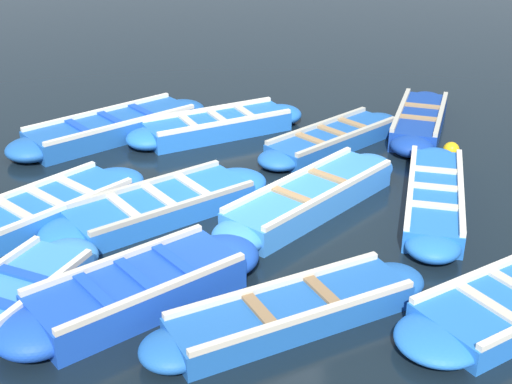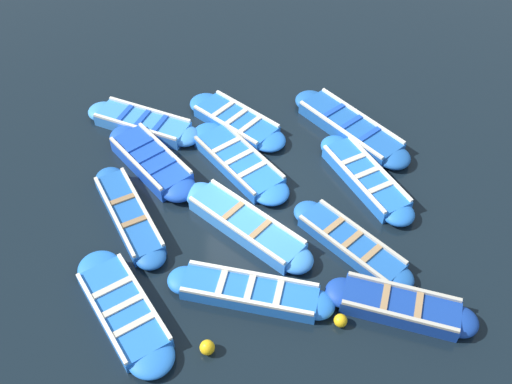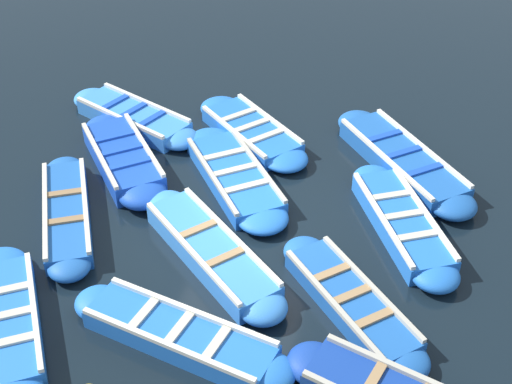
{
  "view_description": "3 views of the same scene",
  "coord_description": "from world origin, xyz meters",
  "px_view_note": "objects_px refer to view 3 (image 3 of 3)",
  "views": [
    {
      "loc": [
        0.32,
        -9.4,
        4.83
      ],
      "look_at": [
        0.2,
        0.01,
        0.23
      ],
      "focal_mm": 50.0,
      "sensor_mm": 36.0,
      "label": 1
    },
    {
      "loc": [
        9.93,
        0.09,
        10.93
      ],
      "look_at": [
        0.12,
        0.14,
        0.39
      ],
      "focal_mm": 42.0,
      "sensor_mm": 36.0,
      "label": 2
    },
    {
      "loc": [
        9.3,
        2.79,
        8.08
      ],
      "look_at": [
        -0.33,
        0.33,
        0.52
      ],
      "focal_mm": 50.0,
      "sensor_mm": 36.0,
      "label": 3
    }
  ],
  "objects_px": {
    "boat_drifting": "(211,252)",
    "boat_outer_right": "(67,213)",
    "boat_inner_gap": "(351,302)",
    "boat_tucked": "(402,160)",
    "boat_mid_row": "(235,177)",
    "boat_near_quay": "(134,117)",
    "boat_outer_left": "(3,324)",
    "boat_far_corner": "(180,336)",
    "boat_end_of_row": "(252,132)",
    "boat_alongside": "(402,223)",
    "boat_bow_out": "(123,159)"
  },
  "relations": [
    {
      "from": "boat_drifting",
      "to": "boat_outer_right",
      "type": "relative_size",
      "value": 0.97
    },
    {
      "from": "boat_inner_gap",
      "to": "boat_tucked",
      "type": "bearing_deg",
      "value": 173.93
    },
    {
      "from": "boat_mid_row",
      "to": "boat_outer_right",
      "type": "relative_size",
      "value": 1.0
    },
    {
      "from": "boat_inner_gap",
      "to": "boat_near_quay",
      "type": "xyz_separation_m",
      "value": [
        -4.21,
        -5.26,
        0.02
      ]
    },
    {
      "from": "boat_outer_left",
      "to": "boat_inner_gap",
      "type": "bearing_deg",
      "value": 109.2
    },
    {
      "from": "boat_far_corner",
      "to": "boat_end_of_row",
      "type": "bearing_deg",
      "value": -176.1
    },
    {
      "from": "boat_end_of_row",
      "to": "boat_alongside",
      "type": "relative_size",
      "value": 0.89
    },
    {
      "from": "boat_outer_left",
      "to": "boat_tucked",
      "type": "height_order",
      "value": "boat_tucked"
    },
    {
      "from": "boat_tucked",
      "to": "boat_mid_row",
      "type": "height_order",
      "value": "boat_tucked"
    },
    {
      "from": "boat_drifting",
      "to": "boat_tucked",
      "type": "distance_m",
      "value": 4.46
    },
    {
      "from": "boat_tucked",
      "to": "boat_alongside",
      "type": "relative_size",
      "value": 1.05
    },
    {
      "from": "boat_near_quay",
      "to": "boat_drifting",
      "type": "bearing_deg",
      "value": 37.91
    },
    {
      "from": "boat_alongside",
      "to": "boat_bow_out",
      "type": "bearing_deg",
      "value": -96.2
    },
    {
      "from": "boat_outer_left",
      "to": "boat_near_quay",
      "type": "height_order",
      "value": "boat_near_quay"
    },
    {
      "from": "boat_far_corner",
      "to": "boat_alongside",
      "type": "height_order",
      "value": "boat_alongside"
    },
    {
      "from": "boat_outer_left",
      "to": "boat_mid_row",
      "type": "distance_m",
      "value": 4.99
    },
    {
      "from": "boat_outer_left",
      "to": "boat_far_corner",
      "type": "height_order",
      "value": "boat_far_corner"
    },
    {
      "from": "boat_drifting",
      "to": "boat_tucked",
      "type": "relative_size",
      "value": 0.93
    },
    {
      "from": "boat_mid_row",
      "to": "boat_far_corner",
      "type": "xyz_separation_m",
      "value": [
        4.0,
        0.3,
        0.01
      ]
    },
    {
      "from": "boat_bow_out",
      "to": "boat_far_corner",
      "type": "distance_m",
      "value": 4.71
    },
    {
      "from": "boat_near_quay",
      "to": "boat_mid_row",
      "type": "bearing_deg",
      "value": 60.43
    },
    {
      "from": "boat_drifting",
      "to": "boat_alongside",
      "type": "distance_m",
      "value": 3.36
    },
    {
      "from": "boat_inner_gap",
      "to": "boat_outer_right",
      "type": "xyz_separation_m",
      "value": [
        -0.89,
        -5.19,
        0.01
      ]
    },
    {
      "from": "boat_tucked",
      "to": "boat_far_corner",
      "type": "bearing_deg",
      "value": -27.34
    },
    {
      "from": "boat_drifting",
      "to": "boat_far_corner",
      "type": "relative_size",
      "value": 0.9
    },
    {
      "from": "boat_tucked",
      "to": "boat_alongside",
      "type": "bearing_deg",
      "value": 4.96
    },
    {
      "from": "boat_outer_right",
      "to": "boat_far_corner",
      "type": "bearing_deg",
      "value": 52.67
    },
    {
      "from": "boat_bow_out",
      "to": "boat_drifting",
      "type": "height_order",
      "value": "boat_bow_out"
    },
    {
      "from": "boat_far_corner",
      "to": "boat_alongside",
      "type": "relative_size",
      "value": 1.08
    },
    {
      "from": "boat_mid_row",
      "to": "boat_bow_out",
      "type": "bearing_deg",
      "value": -89.05
    },
    {
      "from": "boat_bow_out",
      "to": "boat_mid_row",
      "type": "bearing_deg",
      "value": 90.95
    },
    {
      "from": "boat_inner_gap",
      "to": "boat_tucked",
      "type": "height_order",
      "value": "boat_tucked"
    },
    {
      "from": "boat_outer_left",
      "to": "boat_tucked",
      "type": "bearing_deg",
      "value": 136.78
    },
    {
      "from": "boat_tucked",
      "to": "boat_far_corner",
      "type": "distance_m",
      "value": 5.95
    },
    {
      "from": "boat_far_corner",
      "to": "boat_mid_row",
      "type": "bearing_deg",
      "value": -175.77
    },
    {
      "from": "boat_inner_gap",
      "to": "boat_alongside",
      "type": "height_order",
      "value": "boat_alongside"
    },
    {
      "from": "boat_drifting",
      "to": "boat_outer_right",
      "type": "bearing_deg",
      "value": -97.55
    },
    {
      "from": "boat_drifting",
      "to": "boat_tucked",
      "type": "bearing_deg",
      "value": 140.83
    },
    {
      "from": "boat_outer_right",
      "to": "boat_alongside",
      "type": "xyz_separation_m",
      "value": [
        -1.18,
        5.78,
        0.02
      ]
    },
    {
      "from": "boat_far_corner",
      "to": "boat_outer_left",
      "type": "bearing_deg",
      "value": -81.0
    },
    {
      "from": "boat_end_of_row",
      "to": "boat_outer_right",
      "type": "bearing_deg",
      "value": -36.25
    },
    {
      "from": "boat_bow_out",
      "to": "boat_tucked",
      "type": "bearing_deg",
      "value": 104.07
    },
    {
      "from": "boat_alongside",
      "to": "boat_outer_right",
      "type": "bearing_deg",
      "value": -78.5
    },
    {
      "from": "boat_drifting",
      "to": "boat_inner_gap",
      "type": "height_order",
      "value": "boat_drifting"
    },
    {
      "from": "boat_tucked",
      "to": "boat_inner_gap",
      "type": "bearing_deg",
      "value": -6.07
    },
    {
      "from": "boat_end_of_row",
      "to": "boat_alongside",
      "type": "bearing_deg",
      "value": 55.78
    },
    {
      "from": "boat_inner_gap",
      "to": "boat_alongside",
      "type": "distance_m",
      "value": 2.15
    },
    {
      "from": "boat_near_quay",
      "to": "boat_outer_right",
      "type": "bearing_deg",
      "value": 1.28
    },
    {
      "from": "boat_bow_out",
      "to": "boat_alongside",
      "type": "xyz_separation_m",
      "value": [
        0.59,
        5.44,
        -0.03
      ]
    },
    {
      "from": "boat_outer_left",
      "to": "boat_outer_right",
      "type": "distance_m",
      "value": 2.62
    }
  ]
}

